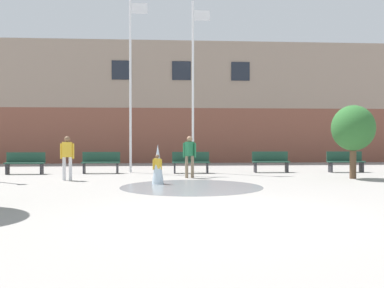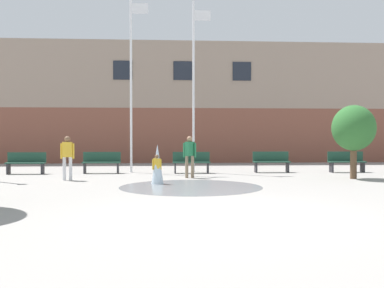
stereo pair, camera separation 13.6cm
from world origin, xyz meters
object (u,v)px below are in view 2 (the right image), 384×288
child_running (157,167)px  adult_watching (67,154)px  flagpole_right (194,81)px  flagpole_left (132,78)px  street_tree_near_building (354,128)px  park_bench_far_right (346,161)px  park_bench_center (102,162)px  park_bench_under_right_flagpole (191,162)px  park_bench_near_trashcan (271,161)px  park_bench_under_left_flagpole (26,163)px  adult_near_bench (190,153)px

child_running → adult_watching: size_ratio=0.62×
child_running → flagpole_right: bearing=107.9°
flagpole_left → street_tree_near_building: bearing=-22.4°
child_running → flagpole_left: bearing=139.3°
adult_watching → park_bench_far_right: bearing=-172.2°
park_bench_center → park_bench_under_right_flagpole: (3.84, -0.18, 0.00)m
park_bench_center → park_bench_near_trashcan: (7.37, -0.00, 0.00)m
flagpole_left → adult_watching: bearing=-121.7°
park_bench_center → child_running: bearing=-61.5°
park_bench_under_left_flagpole → flagpole_left: bearing=7.3°
park_bench_near_trashcan → park_bench_far_right: size_ratio=1.00×
adult_watching → flagpole_left: (2.08, 3.37, 3.21)m
park_bench_far_right → street_tree_near_building: 3.40m
park_bench_under_right_flagpole → flagpole_left: 4.51m
park_bench_under_right_flagpole → adult_near_bench: 2.21m
park_bench_under_left_flagpole → park_bench_center: same height
park_bench_under_right_flagpole → park_bench_near_trashcan: same height
flagpole_left → child_running: bearing=-76.6°
park_bench_under_right_flagpole → adult_near_bench: (-0.20, -2.15, 0.45)m
flagpole_left → flagpole_right: 2.74m
adult_watching → flagpole_right: size_ratio=0.21×
flagpole_right → adult_near_bench: bearing=-97.6°
child_running → flagpole_right: 6.15m
park_bench_near_trashcan → adult_watching: size_ratio=1.01×
flagpole_right → street_tree_near_building: bearing=-31.4°
child_running → flagpole_left: flagpole_left is taller
flagpole_left → park_bench_under_right_flagpole: bearing=-12.5°
park_bench_center → park_bench_far_right: size_ratio=1.00×
park_bench_under_right_flagpole → adult_watching: adult_watching is taller
park_bench_under_left_flagpole → park_bench_far_right: 13.79m
flagpole_right → park_bench_center: bearing=-174.5°
park_bench_center → flagpole_right: bearing=5.5°
adult_watching → street_tree_near_building: street_tree_near_building is taller
adult_watching → adult_near_bench: 4.50m
adult_watching → park_bench_near_trashcan: bearing=-166.0°
park_bench_far_right → street_tree_near_building: size_ratio=0.58×
park_bench_under_right_flagpole → adult_watching: bearing=-149.0°
park_bench_under_left_flagpole → park_bench_center: 3.12m
park_bench_under_left_flagpole → flagpole_right: 7.97m
park_bench_under_left_flagpole → adult_near_bench: size_ratio=1.01×
adult_near_bench → park_bench_far_right: bearing=152.6°
park_bench_under_left_flagpole → flagpole_left: (4.38, 0.56, 3.66)m
park_bench_center → adult_watching: adult_watching is taller
park_bench_far_right → adult_near_bench: 7.38m
park_bench_under_left_flagpole → park_bench_center: bearing=3.2°
park_bench_under_right_flagpole → park_bench_near_trashcan: 3.53m
child_running → park_bench_under_left_flagpole: bearing=178.1°
park_bench_far_right → flagpole_left: size_ratio=0.21×
child_running → park_bench_near_trashcan: bearing=78.0°
park_bench_far_right → flagpole_right: (-6.67, 0.55, 3.53)m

